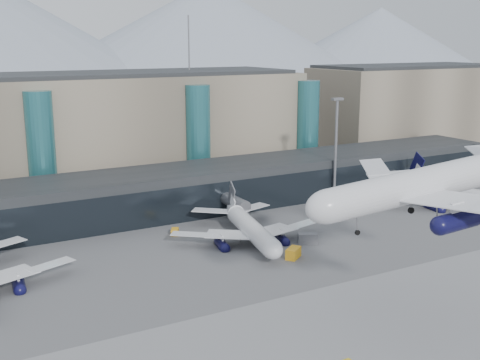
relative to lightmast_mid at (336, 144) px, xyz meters
name	(u,v)px	position (x,y,z in m)	size (l,w,h in m)	color
ground	(370,292)	(-30.00, -48.00, -14.42)	(900.00, 900.00, 0.00)	#515154
runway_strip	(443,331)	(-30.00, -63.00, -14.40)	(400.00, 40.00, 0.04)	slate
runway_markings	(443,330)	(-30.00, -63.00, -14.37)	(128.00, 1.00, 0.02)	gold
concourse	(209,187)	(-30.02, 9.73, -9.45)	(170.00, 27.00, 10.00)	black
terminal_main	(68,133)	(-55.00, 42.00, 1.03)	(130.00, 30.00, 31.00)	gray
terminal_east	(408,109)	(65.00, 42.00, 1.03)	(70.00, 30.00, 31.00)	gray
teal_towers	(125,145)	(-44.99, 26.01, -0.41)	(116.40, 19.40, 46.00)	#286A71
mountain_ridge	(24,31)	(-14.03, 332.00, 31.33)	(910.00, 400.00, 110.00)	gray
lightmast_mid	(336,144)	(0.00, 0.00, 0.00)	(3.00, 1.20, 25.60)	slate
hero_jet	(440,172)	(-29.90, -60.29, 7.40)	(38.56, 38.78, 12.56)	silver
jet_parked_mid	(247,220)	(-34.13, -15.99, -10.41)	(32.15, 32.91, 10.59)	silver
jet_parked_right	(449,185)	(22.89, -15.81, -9.90)	(36.73, 36.81, 11.94)	silver
veh_b	(175,232)	(-45.63, -6.02, -13.76)	(2.28, 1.40, 1.32)	orange
veh_c	(308,238)	(-24.96, -23.91, -13.36)	(3.79, 2.00, 2.11)	#505055
veh_d	(400,191)	(19.28, -3.05, -13.71)	(2.49, 1.33, 1.42)	silver
veh_g	(321,216)	(-12.64, -11.54, -13.78)	(2.19, 1.28, 1.28)	silver
veh_h	(293,253)	(-32.00, -29.29, -13.45)	(3.50, 1.84, 1.93)	orange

